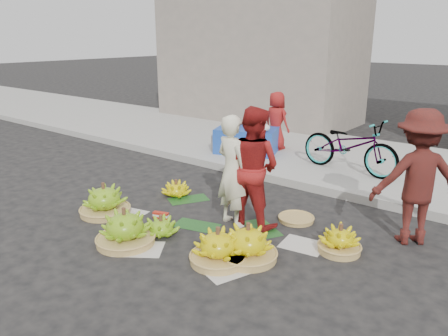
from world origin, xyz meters
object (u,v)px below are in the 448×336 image
Objects in this scene: banana_bunch_0 at (104,200)px; bicycle at (350,145)px; banana_bunch_4 at (248,243)px; flower_table at (247,138)px; vendor_cream at (232,171)px.

bicycle reaches higher than banana_bunch_0.
banana_bunch_4 is 4.66m from flower_table.
bicycle is (0.45, 3.10, -0.17)m from vendor_cream.
banana_bunch_0 is at bearing -175.78° from banana_bunch_4.
flower_table reaches higher than banana_bunch_0.
vendor_cream reaches higher than flower_table.
flower_table is at bearing 96.49° from bicycle.
flower_table is (-2.69, 3.79, 0.22)m from banana_bunch_4.
banana_bunch_4 is at bearing -169.32° from bicycle.
banana_bunch_0 reaches higher than banana_bunch_4.
vendor_cream is 3.14m from bicycle.
flower_table is at bearing -44.54° from vendor_cream.
banana_bunch_4 is 1.22m from vendor_cream.
vendor_cream is (1.76, 0.91, 0.58)m from banana_bunch_0.
banana_bunch_4 is at bearing 4.22° from banana_bunch_0.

